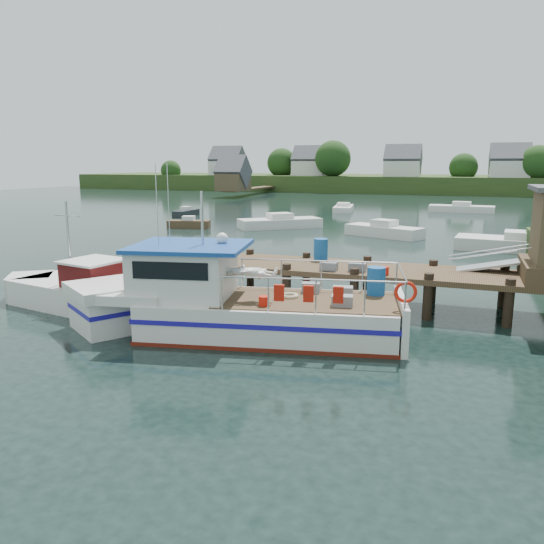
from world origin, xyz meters
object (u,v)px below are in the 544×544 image
(work_boat, at_px, (80,291))
(moored_c, at_px, (523,244))
(dock, at_px, (494,252))
(moored_far, at_px, (461,208))
(moored_rowboat, at_px, (189,223))
(moored_a, at_px, (280,222))
(moored_b, at_px, (384,230))
(moored_d, at_px, (343,208))
(moored_e, at_px, (186,213))
(lobster_boat, at_px, (228,304))

(work_boat, distance_m, moored_c, 25.39)
(moored_c, bearing_deg, dock, -83.38)
(work_boat, height_order, moored_far, work_boat)
(moored_rowboat, height_order, moored_far, moored_far)
(moored_far, bearing_deg, moored_a, -137.04)
(moored_b, bearing_deg, moored_c, -34.21)
(moored_d, bearing_deg, moored_e, -119.48)
(dock, xyz_separation_m, moored_d, (-13.43, 38.08, -1.89))
(lobster_boat, height_order, moored_c, lobster_boat)
(moored_a, height_order, moored_b, moored_b)
(moored_e, bearing_deg, moored_rowboat, -70.04)
(moored_rowboat, height_order, moored_c, moored_c)
(lobster_boat, height_order, moored_e, lobster_boat)
(moored_b, bearing_deg, dock, -82.90)
(moored_rowboat, distance_m, moored_c, 24.75)
(lobster_boat, xyz_separation_m, moored_b, (1.39, 23.91, -0.49))
(moored_far, distance_m, moored_d, 12.59)
(work_boat, bearing_deg, lobster_boat, 2.57)
(lobster_boat, relative_size, moored_e, 3.09)
(moored_b, bearing_deg, moored_a, 153.43)
(work_boat, xyz_separation_m, moored_far, (12.79, 45.35, -0.19))
(moored_b, bearing_deg, moored_rowboat, 168.94)
(moored_c, bearing_deg, work_boat, -114.82)
(work_boat, height_order, moored_b, work_boat)
(moored_a, relative_size, moored_c, 0.84)
(moored_far, relative_size, moored_b, 1.15)
(lobster_boat, relative_size, moored_a, 1.66)
(dock, bearing_deg, moored_c, 80.93)
(moored_d, bearing_deg, moored_far, 36.95)
(moored_a, xyz_separation_m, moored_c, (17.47, -6.05, -0.01))
(moored_a, bearing_deg, moored_b, -34.58)
(moored_c, bearing_deg, moored_far, 113.77)
(moored_c, bearing_deg, moored_b, 172.86)
(moored_a, distance_m, moored_c, 18.49)
(moored_rowboat, height_order, moored_e, moored_rowboat)
(moored_c, height_order, moored_d, moored_c)
(moored_c, distance_m, moored_d, 27.80)
(moored_a, relative_size, moored_e, 1.86)
(work_boat, bearing_deg, moored_c, 60.27)
(work_boat, relative_size, moored_c, 0.95)
(work_boat, distance_m, moored_far, 47.12)
(moored_rowboat, xyz_separation_m, moored_d, (8.62, 19.22, -0.01))
(moored_far, height_order, moored_d, moored_far)
(dock, distance_m, moored_e, 38.46)
(moored_b, bearing_deg, moored_far, 65.85)
(moored_rowboat, relative_size, moored_d, 0.62)
(work_boat, xyz_separation_m, moored_c, (16.49, 19.30, -0.17))
(moored_far, height_order, moored_e, moored_far)
(moored_a, distance_m, moored_b, 9.02)
(lobster_boat, bearing_deg, moored_c, 51.91)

